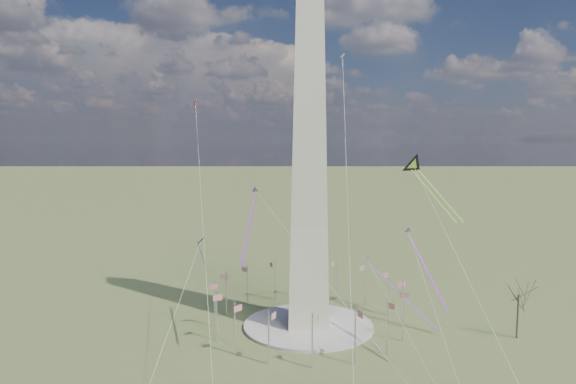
{
  "coord_description": "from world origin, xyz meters",
  "views": [
    {
      "loc": [
        -4.82,
        -138.1,
        51.86
      ],
      "look_at": [
        -5.65,
        0.0,
        37.74
      ],
      "focal_mm": 32.0,
      "sensor_mm": 36.0,
      "label": 1
    }
  ],
  "objects": [
    {
      "name": "tree_near",
      "position": [
        54.45,
        -7.8,
        12.52
      ],
      "size": [
        10.03,
        10.03,
        17.56
      ],
      "color": "#4D422F",
      "rests_on": "ground"
    },
    {
      "name": "washington_monument",
      "position": [
        0.0,
        0.0,
        47.95
      ],
      "size": [
        15.56,
        15.56,
        100.0
      ],
      "color": "beige",
      "rests_on": "plaza"
    },
    {
      "name": "kite_streamer_left",
      "position": [
        26.44,
        -16.32,
        23.78
      ],
      "size": [
        5.52,
        21.59,
        14.95
      ],
      "rotation": [
        0.0,
        0.0,
        3.34
      ],
      "color": "#E04B23",
      "rests_on": "ground"
    },
    {
      "name": "ground",
      "position": [
        0.0,
        0.0,
        0.0
      ],
      "size": [
        2000.0,
        2000.0,
        0.0
      ],
      "primitive_type": "plane",
      "color": "brown",
      "rests_on": "ground"
    },
    {
      "name": "kite_diamond_purple",
      "position": [
        -29.36,
        -0.05,
        23.49
      ],
      "size": [
        2.28,
        3.19,
        9.36
      ],
      "rotation": [
        0.0,
        0.0,
        2.39
      ],
      "color": "#41176A",
      "rests_on": "ground"
    },
    {
      "name": "kite_streamer_right",
      "position": [
        23.41,
        5.53,
        11.18
      ],
      "size": [
        17.98,
        17.71,
        16.38
      ],
      "rotation": [
        0.0,
        0.0,
        3.94
      ],
      "color": "#E04B23",
      "rests_on": "ground"
    },
    {
      "name": "kite_small_white",
      "position": [
        13.62,
        49.64,
        81.38
      ],
      "size": [
        1.58,
        1.9,
        5.07
      ],
      "rotation": [
        0.0,
        0.0,
        2.99
      ],
      "color": "silver",
      "rests_on": "ground"
    },
    {
      "name": "kite_small_red",
      "position": [
        -37.09,
        36.33,
        63.94
      ],
      "size": [
        1.42,
        2.23,
        4.96
      ],
      "rotation": [
        0.0,
        0.0,
        2.66
      ],
      "color": "red",
      "rests_on": "ground"
    },
    {
      "name": "kite_delta_black",
      "position": [
        32.24,
        14.54,
        43.47
      ],
      "size": [
        14.48,
        21.8,
        18.18
      ],
      "rotation": [
        0.0,
        0.0,
        3.6
      ],
      "color": "black",
      "rests_on": "ground"
    },
    {
      "name": "kite_streamer_mid",
      "position": [
        -15.04,
        -9.32,
        33.02
      ],
      "size": [
        3.07,
        23.68,
        16.25
      ],
      "rotation": [
        0.0,
        0.0,
        3.07
      ],
      "color": "#E04B23",
      "rests_on": "ground"
    },
    {
      "name": "flagpole_ring",
      "position": [
        -0.0,
        -0.0,
        7.27
      ],
      "size": [
        54.4,
        54.4,
        13.0
      ],
      "color": "silver",
      "rests_on": "ground"
    },
    {
      "name": "plaza",
      "position": [
        0.0,
        0.0,
        0.4
      ],
      "size": [
        36.0,
        36.0,
        0.8
      ],
      "primitive_type": "cylinder",
      "color": "beige",
      "rests_on": "ground"
    }
  ]
}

